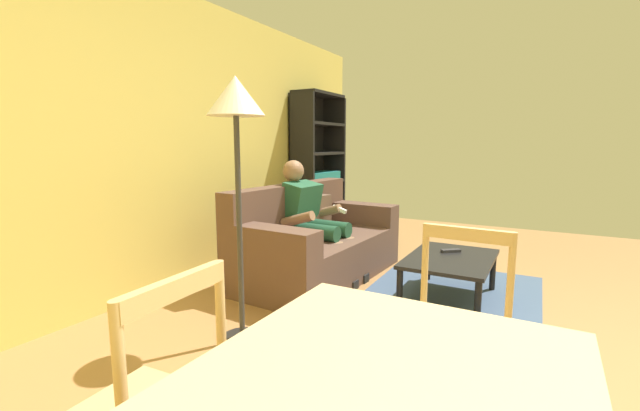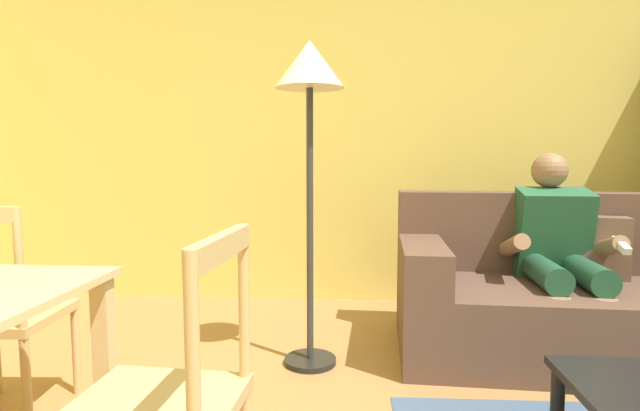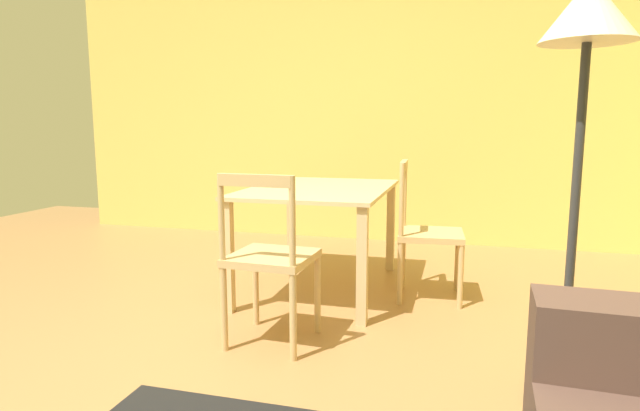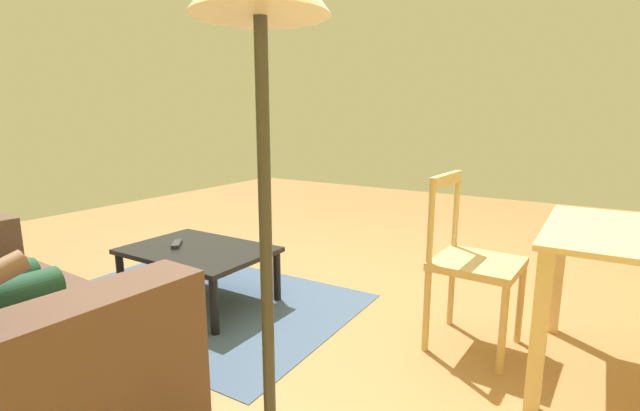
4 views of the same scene
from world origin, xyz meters
name	(u,v)px [view 4 (image 4 of 4)]	position (x,y,z in m)	size (l,w,h in m)	color
ground_plane	(368,300)	(0.00, 0.00, 0.00)	(8.97, 8.97, 0.00)	#9E7042
coffee_table	(198,255)	(0.95, 0.61, 0.32)	(0.93, 0.66, 0.37)	black
tv_remote	(177,244)	(1.12, 0.64, 0.38)	(0.05, 0.17, 0.02)	#2D2D38
dining_chair_facing_couch	(472,263)	(-0.71, 0.25, 0.46)	(0.44, 0.44, 0.92)	tan
area_rug	(201,300)	(0.95, 0.61, 0.00)	(2.00, 1.40, 0.01)	#3D5170
floor_lamp	(261,28)	(-0.47, 1.64, 1.44)	(0.36, 0.36, 1.71)	black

